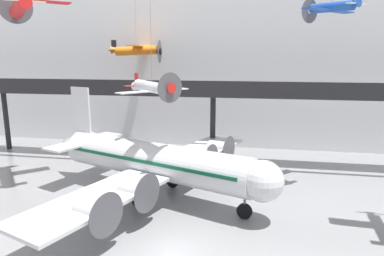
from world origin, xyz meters
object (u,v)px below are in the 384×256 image
object	(u,v)px
suspended_plane_red_highwing	(20,5)
suspended_plane_blue_trainer	(332,7)
suspended_plane_silver_racer	(152,87)
airliner_silver_main	(153,161)
suspended_plane_orange_highwing	(136,50)

from	to	relation	value
suspended_plane_red_highwing	suspended_plane_blue_trainer	bearing A→B (deg)	-122.78
suspended_plane_red_highwing	suspended_plane_silver_racer	size ratio (longest dim) A/B	0.66
airliner_silver_main	suspended_plane_orange_highwing	size ratio (longest dim) A/B	3.01
suspended_plane_red_highwing	suspended_plane_orange_highwing	world-z (taller)	suspended_plane_red_highwing
suspended_plane_orange_highwing	airliner_silver_main	bearing A→B (deg)	-71.49
suspended_plane_blue_trainer	airliner_silver_main	bearing A→B (deg)	66.72
airliner_silver_main	suspended_plane_red_highwing	distance (m)	19.73
suspended_plane_blue_trainer	suspended_plane_orange_highwing	size ratio (longest dim) A/B	0.61
suspended_plane_silver_racer	suspended_plane_orange_highwing	xyz separation A→B (m)	(-7.08, 16.21, 3.65)
suspended_plane_red_highwing	suspended_plane_blue_trainer	world-z (taller)	same
airliner_silver_main	suspended_plane_red_highwing	size ratio (longest dim) A/B	3.54
suspended_plane_blue_trainer	suspended_plane_silver_racer	bearing A→B (deg)	67.75
suspended_plane_blue_trainer	suspended_plane_red_highwing	bearing A→B (deg)	56.18
suspended_plane_blue_trainer	suspended_plane_orange_highwing	world-z (taller)	suspended_plane_blue_trainer
suspended_plane_silver_racer	suspended_plane_blue_trainer	bearing A→B (deg)	60.66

